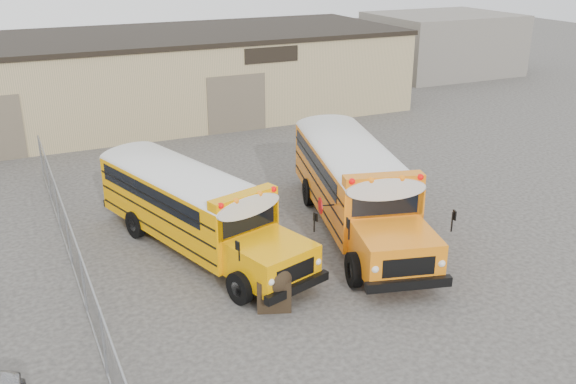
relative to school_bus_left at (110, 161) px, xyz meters
name	(u,v)px	position (x,y,z in m)	size (l,w,h in m)	color
ground	(288,268)	(3.78, -8.01, -1.56)	(120.00, 120.00, 0.00)	#353331
warehouse	(137,76)	(3.77, 11.98, 0.81)	(30.20, 10.20, 4.67)	tan
chainlink_fence	(69,239)	(-2.22, -5.01, -0.66)	(0.07, 18.07, 1.81)	gray
distant_building_right	(442,44)	(27.78, 15.99, 0.64)	(10.00, 8.00, 4.40)	gray
school_bus_left	(110,161)	(0.00, 0.00, 0.00)	(4.81, 9.47, 2.70)	#FFA400
school_bus_right	(316,131)	(8.81, -0.09, 0.15)	(4.93, 10.42, 2.97)	orange
tarp_bundle	(273,283)	(2.48, -9.85, -0.85)	(1.15, 1.10, 1.38)	black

